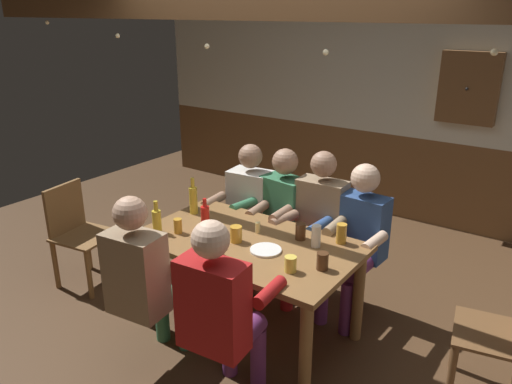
# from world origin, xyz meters

# --- Properties ---
(ground_plane) EXTENTS (7.81, 7.81, 0.00)m
(ground_plane) POSITION_xyz_m (0.00, 0.00, 0.00)
(ground_plane) COLOR #4C331E
(back_wall_upper) EXTENTS (6.51, 0.12, 1.40)m
(back_wall_upper) POSITION_xyz_m (0.00, 2.81, 1.65)
(back_wall_upper) COLOR beige
(back_wall_wainscot) EXTENTS (6.51, 0.12, 0.95)m
(back_wall_wainscot) POSITION_xyz_m (0.00, 2.81, 0.48)
(back_wall_wainscot) COLOR brown
(back_wall_wainscot) RESTS_ON ground_plane
(ceiling_beam) EXTENTS (5.86, 0.14, 0.16)m
(ceiling_beam) POSITION_xyz_m (0.00, 0.20, 2.27)
(ceiling_beam) COLOR brown
(dining_table) EXTENTS (1.55, 0.91, 0.74)m
(dining_table) POSITION_xyz_m (0.00, -0.01, 0.63)
(dining_table) COLOR brown
(dining_table) RESTS_ON ground_plane
(person_0) EXTENTS (0.53, 0.56, 1.19)m
(person_0) POSITION_xyz_m (-0.51, 0.68, 0.66)
(person_0) COLOR silver
(person_0) RESTS_ON ground_plane
(person_1) EXTENTS (0.55, 0.57, 1.21)m
(person_1) POSITION_xyz_m (-0.18, 0.67, 0.67)
(person_1) COLOR #33724C
(person_1) RESTS_ON ground_plane
(person_2) EXTENTS (0.54, 0.50, 1.24)m
(person_2) POSITION_xyz_m (0.18, 0.67, 0.68)
(person_2) COLOR #997F60
(person_2) RESTS_ON ground_plane
(person_3) EXTENTS (0.54, 0.53, 1.20)m
(person_3) POSITION_xyz_m (0.52, 0.66, 0.66)
(person_3) COLOR #2D4C84
(person_3) RESTS_ON ground_plane
(person_4) EXTENTS (0.53, 0.55, 1.24)m
(person_4) POSITION_xyz_m (-0.32, -0.70, 0.68)
(person_4) COLOR #997F60
(person_4) RESTS_ON ground_plane
(person_5) EXTENTS (0.55, 0.52, 1.24)m
(person_5) POSITION_xyz_m (0.30, -0.70, 0.68)
(person_5) COLOR #AD1919
(person_5) RESTS_ON ground_plane
(chair_empty_near_right) EXTENTS (0.50, 0.50, 0.88)m
(chair_empty_near_right) POSITION_xyz_m (-1.62, -0.26, 0.48)
(chair_empty_near_right) COLOR brown
(chair_empty_near_right) RESTS_ON ground_plane
(chair_empty_near_left) EXTENTS (0.51, 0.51, 0.88)m
(chair_empty_near_left) POSITION_xyz_m (1.66, 0.30, 0.48)
(chair_empty_near_left) COLOR brown
(chair_empty_near_left) RESTS_ON ground_plane
(table_candle) EXTENTS (0.04, 0.04, 0.08)m
(table_candle) POSITION_xyz_m (-0.02, 0.13, 0.78)
(table_candle) COLOR #F9E08C
(table_candle) RESTS_ON dining_table
(plate_0) EXTENTS (0.21, 0.21, 0.01)m
(plate_0) POSITION_xyz_m (0.19, -0.08, 0.75)
(plate_0) COLOR white
(plate_0) RESTS_ON dining_table
(bottle_0) EXTENTS (0.07, 0.07, 0.24)m
(bottle_0) POSITION_xyz_m (-0.62, -0.27, 0.84)
(bottle_0) COLOR gold
(bottle_0) RESTS_ON dining_table
(bottle_1) EXTENTS (0.06, 0.06, 0.29)m
(bottle_1) POSITION_xyz_m (-0.64, 0.14, 0.86)
(bottle_1) COLOR gold
(bottle_1) RESTS_ON dining_table
(bottle_2) EXTENTS (0.06, 0.06, 0.26)m
(bottle_2) POSITION_xyz_m (-0.33, -0.07, 0.85)
(bottle_2) COLOR red
(bottle_2) RESTS_ON dining_table
(pint_glass_0) EXTENTS (0.07, 0.07, 0.14)m
(pint_glass_0) POSITION_xyz_m (0.55, 0.33, 0.81)
(pint_glass_0) COLOR gold
(pint_glass_0) RESTS_ON dining_table
(pint_glass_1) EXTENTS (0.06, 0.06, 0.11)m
(pint_glass_1) POSITION_xyz_m (-0.49, -0.20, 0.80)
(pint_glass_1) COLOR gold
(pint_glass_1) RESTS_ON dining_table
(pint_glass_2) EXTENTS (0.08, 0.08, 0.10)m
(pint_glass_2) POSITION_xyz_m (0.47, -0.21, 0.79)
(pint_glass_2) COLOR #E5C64C
(pint_glass_2) RESTS_ON dining_table
(pint_glass_3) EXTENTS (0.06, 0.06, 0.12)m
(pint_glass_3) POSITION_xyz_m (-0.08, -0.30, 0.80)
(pint_glass_3) COLOR #E5C64C
(pint_glass_3) RESTS_ON dining_table
(pint_glass_4) EXTENTS (0.08, 0.08, 0.11)m
(pint_glass_4) POSITION_xyz_m (-0.06, -0.07, 0.80)
(pint_glass_4) COLOR gold
(pint_glass_4) RESTS_ON dining_table
(pint_glass_5) EXTENTS (0.06, 0.06, 0.15)m
(pint_glass_5) POSITION_xyz_m (0.43, 0.18, 0.82)
(pint_glass_5) COLOR white
(pint_glass_5) RESTS_ON dining_table
(pint_glass_6) EXTENTS (0.07, 0.07, 0.12)m
(pint_glass_6) POSITION_xyz_m (0.29, 0.22, 0.80)
(pint_glass_6) COLOR #4C2D19
(pint_glass_6) RESTS_ON dining_table
(pint_glass_7) EXTENTS (0.07, 0.07, 0.11)m
(pint_glass_7) POSITION_xyz_m (0.62, -0.08, 0.80)
(pint_glass_7) COLOR #4C2D19
(pint_glass_7) RESTS_ON dining_table
(wall_dart_cabinet) EXTENTS (0.56, 0.15, 0.70)m
(wall_dart_cabinet) POSITION_xyz_m (0.73, 2.68, 1.54)
(wall_dart_cabinet) COLOR brown
(string_lights) EXTENTS (4.59, 0.04, 0.16)m
(string_lights) POSITION_xyz_m (0.00, 0.15, 2.08)
(string_lights) COLOR #F9EAB2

